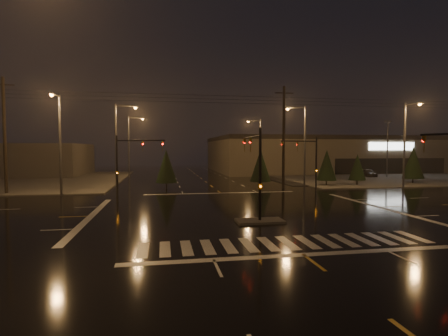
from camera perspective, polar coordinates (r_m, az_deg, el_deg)
The scene contains 25 objects.
ground at distance 26.40m, azimuth 3.47°, elevation -7.05°, with size 140.00×140.00×0.00m, color black.
sidewalk_ne at distance 66.16m, azimuth 23.04°, elevation -1.14°, with size 36.00×36.00×0.12m, color #44423D.
median_island at distance 22.59m, azimuth 5.87°, elevation -8.60°, with size 3.00×1.60×0.15m, color #44423D.
crosswalk at distance 17.98m, azimuth 10.34°, elevation -11.92°, with size 15.00×2.60×0.01m, color beige.
stop_bar_near at distance 16.19m, azimuth 12.88°, elevation -13.65°, with size 16.00×0.50×0.01m, color beige.
stop_bar_far at distance 37.06m, azimuth -0.52°, elevation -4.11°, with size 16.00×0.50×0.01m, color beige.
parking_lot at distance 67.43m, azimuth 27.53°, elevation -1.18°, with size 50.00×24.00×0.08m, color black.
retail_building at distance 82.25m, azimuth 19.93°, elevation 2.34°, with size 60.20×28.30×7.20m.
signal_mast_median at distance 23.03m, azimuth 5.29°, elevation 0.85°, with size 0.25×4.59×6.00m.
signal_mast_ne at distance 38.69m, azimuth 13.72°, elevation 1.73°, with size 4.84×1.86×6.00m.
signal_mast_nw at distance 35.57m, azimuth -15.55°, elevation 1.60°, with size 4.84×1.86×6.00m.
streetlight_1 at distance 43.58m, azimuth -16.82°, elevation 4.47°, with size 2.77×0.32×10.00m.
streetlight_2 at distance 59.49m, azimuth -15.00°, elevation 4.09°, with size 2.77×0.32×10.00m.
streetlight_3 at distance 44.75m, azimuth 12.70°, elevation 4.49°, with size 2.77×0.32×10.00m.
streetlight_4 at distance 63.66m, azimuth 5.71°, elevation 4.11°, with size 2.77×0.32×10.00m.
streetlight_5 at distance 37.79m, azimuth -25.34°, elevation 4.54°, with size 0.32×2.77×10.00m.
streetlight_6 at distance 46.03m, azimuth 27.64°, elevation 4.17°, with size 0.32×2.77×10.00m.
utility_pole_0 at distance 42.39m, azimuth -32.21°, elevation 4.62°, with size 2.20×0.32×12.00m.
utility_pole_1 at distance 41.74m, azimuth 9.72°, elevation 5.08°, with size 2.20×0.32×12.00m.
conifer_0 at distance 46.28m, azimuth 16.42°, elevation 0.47°, with size 2.48×2.48×4.58m.
conifer_1 at distance 47.84m, azimuth 20.94°, elevation 0.15°, with size 2.13×2.13×4.03m.
conifer_2 at distance 53.49m, azimuth 28.51°, elevation 0.80°, with size 2.78×2.78×5.04m.
conifer_3 at distance 41.73m, azimuth -9.40°, elevation 0.31°, with size 2.51×2.51×4.62m.
conifer_4 at distance 42.92m, azimuth 5.98°, elevation 0.44°, with size 2.54×2.54×4.67m.
car_parked at distance 62.80m, azimuth 22.42°, elevation -0.76°, with size 1.65×4.09×1.39m, color black.
Camera 1 is at (-6.09, -25.26, 4.64)m, focal length 28.00 mm.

